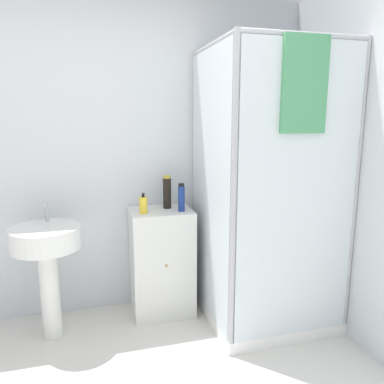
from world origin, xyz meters
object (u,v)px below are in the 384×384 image
at_px(soap_dispenser, 143,205).
at_px(shampoo_bottle_tall_black, 167,192).
at_px(shampoo_bottle_blue, 181,198).
at_px(sink, 47,253).

relative_size(soap_dispenser, shampoo_bottle_tall_black, 0.60).
height_order(soap_dispenser, shampoo_bottle_blue, shampoo_bottle_blue).
bearing_deg(shampoo_bottle_tall_black, soap_dispenser, -151.18).
xyz_separation_m(sink, shampoo_bottle_blue, (0.98, 0.06, 0.32)).
bearing_deg(soap_dispenser, shampoo_bottle_blue, -2.69).
bearing_deg(sink, shampoo_bottle_tall_black, 11.84).
bearing_deg(sink, shampoo_bottle_blue, 3.57).
bearing_deg(shampoo_bottle_blue, soap_dispenser, 177.31).
bearing_deg(shampoo_bottle_blue, sink, -176.43).
bearing_deg(soap_dispenser, sink, -173.81).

